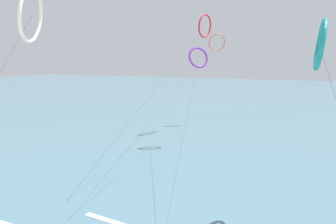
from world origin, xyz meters
name	(u,v)px	position (x,y,z in m)	size (l,w,h in m)	color
sea_water	(264,96)	(0.00, 105.71, 0.04)	(400.00, 200.00, 0.08)	slate
kite_coral	(217,43)	(-2.77, 49.71, 16.34)	(3.35, 42.85, 18.11)	#EA7260
kite_teal	(320,45)	(14.28, 15.71, 14.10)	(4.95, 12.07, 15.99)	teal
kite_ivory	(31,15)	(-11.47, 13.52, 17.38)	(12.24, 7.33, 20.14)	silver
kite_violet	(198,58)	(-0.96, 33.52, 13.37)	(8.21, 28.70, 14.99)	purple
kite_crimson	(205,26)	(-3.13, 43.00, 18.80)	(3.73, 34.20, 20.86)	red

